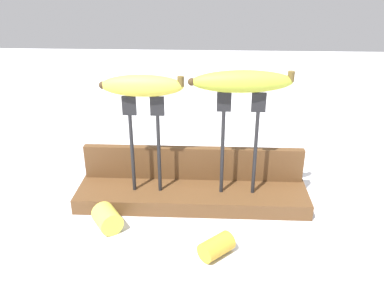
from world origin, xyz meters
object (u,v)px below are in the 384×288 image
Objects in this scene: fork_stand_left at (145,137)px; banana_chunk_near at (217,246)px; banana_raised_left at (142,86)px; fork_stand_right at (240,136)px; banana_chunk_far at (107,218)px; banana_raised_right at (242,81)px.

fork_stand_left is 0.24m from banana_chunk_near.
fork_stand_left is at bearing 131.93° from banana_chunk_near.
banana_raised_left is (-0.00, 0.00, 0.10)m from fork_stand_left.
fork_stand_right is at bearing 0.00° from fork_stand_left.
fork_stand_left is 2.89× the size of banana_chunk_far.
banana_raised_right is 2.86× the size of banana_chunk_near.
fork_stand_right is 3.04× the size of banana_chunk_far.
fork_stand_right is 0.20m from banana_raised_left.
fork_stand_right reaches higher than banana_chunk_far.
banana_raised_left reaches higher than fork_stand_right.
fork_stand_left is at bearing 55.30° from banana_chunk_far.
fork_stand_left is 0.21m from banana_raised_right.
fork_stand_right is at bearing -0.00° from banana_raised_left.
fork_stand_right is at bearing 75.39° from banana_chunk_near.
banana_raised_right is 2.76× the size of banana_chunk_far.
banana_raised_right is 0.29m from banana_chunk_near.
fork_stand_right is 0.21m from banana_chunk_near.
fork_stand_left is at bearing 180.00° from fork_stand_right.
fork_stand_left is 0.17m from banana_chunk_far.
banana_raised_right reaches higher than fork_stand_left.
banana_raised_left is at bearing 179.86° from fork_stand_left.
fork_stand_right is 1.10× the size of banana_raised_right.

